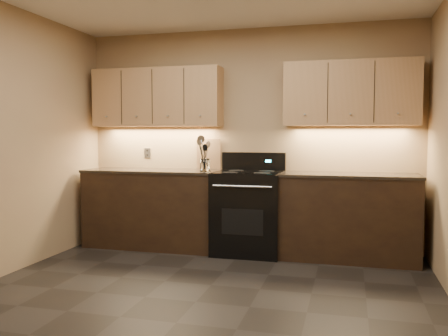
# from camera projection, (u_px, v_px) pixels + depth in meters

# --- Properties ---
(floor) EXTENTS (4.00, 4.00, 0.00)m
(floor) POSITION_uv_depth(u_px,v_px,m) (196.00, 302.00, 3.82)
(floor) COLOR black
(floor) RESTS_ON ground
(wall_back) EXTENTS (4.00, 0.04, 2.60)m
(wall_back) POSITION_uv_depth(u_px,v_px,m) (248.00, 139.00, 5.66)
(wall_back) COLOR tan
(wall_back) RESTS_ON ground
(counter_left) EXTENTS (1.62, 0.62, 0.93)m
(counter_left) POSITION_uv_depth(u_px,v_px,m) (153.00, 208.00, 5.71)
(counter_left) COLOR black
(counter_left) RESTS_ON ground
(counter_right) EXTENTS (1.46, 0.62, 0.93)m
(counter_right) POSITION_uv_depth(u_px,v_px,m) (348.00, 216.00, 5.13)
(counter_right) COLOR black
(counter_right) RESTS_ON ground
(stove) EXTENTS (0.76, 0.68, 1.14)m
(stove) POSITION_uv_depth(u_px,v_px,m) (249.00, 211.00, 5.39)
(stove) COLOR black
(stove) RESTS_ON ground
(upper_cab_left) EXTENTS (1.60, 0.30, 0.70)m
(upper_cab_left) POSITION_uv_depth(u_px,v_px,m) (157.00, 98.00, 5.76)
(upper_cab_left) COLOR tan
(upper_cab_left) RESTS_ON wall_back
(upper_cab_right) EXTENTS (1.44, 0.30, 0.70)m
(upper_cab_right) POSITION_uv_depth(u_px,v_px,m) (351.00, 93.00, 5.18)
(upper_cab_right) COLOR tan
(upper_cab_right) RESTS_ON wall_back
(outlet_plate) EXTENTS (0.08, 0.01, 0.12)m
(outlet_plate) POSITION_uv_depth(u_px,v_px,m) (147.00, 153.00, 6.00)
(outlet_plate) COLOR #B2B5BA
(outlet_plate) RESTS_ON wall_back
(utensil_crock) EXTENTS (0.13, 0.13, 0.15)m
(utensil_crock) POSITION_uv_depth(u_px,v_px,m) (205.00, 165.00, 5.42)
(utensil_crock) COLOR white
(utensil_crock) RESTS_ON counter_left
(cutting_board) EXTENTS (0.30, 0.08, 0.37)m
(cutting_board) POSITION_uv_depth(u_px,v_px,m) (209.00, 154.00, 5.77)
(cutting_board) COLOR tan
(cutting_board) RESTS_ON counter_left
(wooden_spoon) EXTENTS (0.12, 0.09, 0.33)m
(wooden_spoon) POSITION_uv_depth(u_px,v_px,m) (203.00, 156.00, 5.42)
(wooden_spoon) COLOR tan
(wooden_spoon) RESTS_ON utensil_crock
(black_spoon) EXTENTS (0.09, 0.16, 0.31)m
(black_spoon) POSITION_uv_depth(u_px,v_px,m) (205.00, 157.00, 5.44)
(black_spoon) COLOR black
(black_spoon) RESTS_ON utensil_crock
(black_turner) EXTENTS (0.20, 0.17, 0.39)m
(black_turner) POSITION_uv_depth(u_px,v_px,m) (205.00, 154.00, 5.39)
(black_turner) COLOR black
(black_turner) RESTS_ON utensil_crock
(steel_spatula) EXTENTS (0.19, 0.13, 0.38)m
(steel_spatula) POSITION_uv_depth(u_px,v_px,m) (208.00, 154.00, 5.43)
(steel_spatula) COLOR silver
(steel_spatula) RESTS_ON utensil_crock
(steel_skimmer) EXTENTS (0.18, 0.10, 0.40)m
(steel_skimmer) POSITION_uv_depth(u_px,v_px,m) (208.00, 153.00, 5.39)
(steel_skimmer) COLOR silver
(steel_skimmer) RESTS_ON utensil_crock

